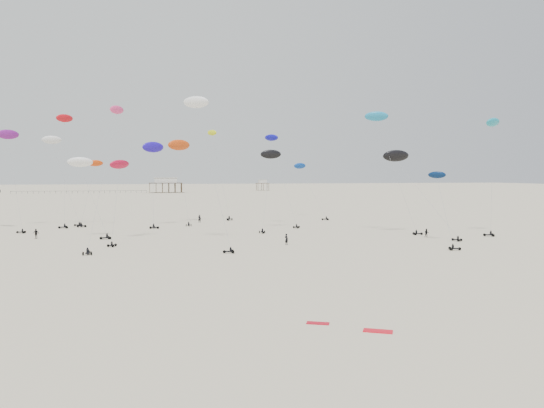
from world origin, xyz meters
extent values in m
plane|color=beige|center=(0.00, 200.00, 0.00)|extent=(900.00, 900.00, 0.00)
cube|color=brown|center=(-10.00, 350.00, 6.15)|extent=(21.00, 13.00, 0.30)
cube|color=silver|center=(-10.00, 350.00, 7.90)|extent=(14.00, 8.40, 3.20)
cube|color=#B2B2AD|center=(-10.00, 350.00, 9.65)|extent=(15.00, 9.00, 0.30)
cube|color=brown|center=(60.00, 380.00, 5.15)|extent=(9.00, 7.00, 0.30)
cube|color=silver|center=(60.00, 380.00, 6.50)|extent=(5.60, 4.20, 2.40)
cube|color=#B2B2AD|center=(60.00, 380.00, 7.85)|extent=(6.00, 4.50, 0.30)
cube|color=black|center=(-62.00, 350.00, 1.45)|extent=(80.00, 0.10, 0.10)
cylinder|color=gray|center=(4.21, 111.12, 8.02)|extent=(0.03, 0.03, 17.13)
ellipsoid|color=black|center=(5.96, 115.14, 16.20)|extent=(4.56, 1.65, 2.24)
cylinder|color=gray|center=(-26.81, 92.50, 11.62)|extent=(0.03, 0.03, 26.44)
ellipsoid|color=#ED377A|center=(-25.00, 99.79, 23.10)|extent=(2.96, 3.31, 1.62)
cylinder|color=gray|center=(23.04, 139.88, 7.10)|extent=(0.03, 0.03, 18.59)
ellipsoid|color=#0B3792|center=(21.42, 146.40, 14.22)|extent=(4.17, 2.68, 1.94)
cylinder|color=gray|center=(-1.67, 140.96, 11.51)|extent=(0.03, 0.03, 22.55)
ellipsoid|color=#D3E012|center=(-3.43, 144.01, 22.84)|extent=(2.95, 3.48, 1.67)
cylinder|color=gray|center=(10.04, 119.71, 10.19)|extent=(0.03, 0.03, 21.32)
ellipsoid|color=#0E0CA6|center=(8.14, 124.09, 20.39)|extent=(3.66, 3.84, 1.87)
cylinder|color=gray|center=(-18.76, 123.91, 8.89)|extent=(0.03, 0.03, 17.15)
ellipsoid|color=#200DB1|center=(-18.79, 126.64, 18.02)|extent=(5.66, 4.46, 2.66)
cylinder|color=gray|center=(28.22, 82.34, 5.96)|extent=(0.03, 0.03, 15.01)
ellipsoid|color=#051C46|center=(29.63, 87.49, 11.78)|extent=(3.23, 2.83, 1.53)
cylinder|color=gray|center=(30.97, 94.10, 7.60)|extent=(0.03, 0.03, 20.26)
ellipsoid|color=black|center=(28.34, 101.00, 15.56)|extent=(5.77, 2.60, 2.84)
cylinder|color=gray|center=(45.08, 94.00, 11.02)|extent=(0.03, 0.03, 20.98)
ellipsoid|color=teal|center=(46.37, 95.73, 22.09)|extent=(4.97, 3.97, 2.22)
cylinder|color=gray|center=(-38.56, 132.26, 9.83)|extent=(0.03, 0.03, 19.38)
ellipsoid|color=silver|center=(-41.44, 133.51, 19.78)|extent=(4.38, 1.77, 2.16)
cylinder|color=gray|center=(-33.25, 130.19, 7.28)|extent=(0.03, 0.03, 13.92)
ellipsoid|color=#D73E0B|center=(-31.89, 132.21, 14.44)|extent=(3.80, 2.21, 1.79)
cylinder|color=gray|center=(-38.16, 128.53, 12.23)|extent=(0.03, 0.03, 23.41)
ellipsoid|color=red|center=(-38.15, 130.74, 24.48)|extent=(4.18, 3.80, 2.05)
cylinder|color=gray|center=(-29.82, 105.43, 7.02)|extent=(0.03, 0.03, 13.71)
ellipsoid|color=white|center=(-32.11, 106.92, 14.14)|extent=(4.72, 2.28, 2.31)
cylinder|color=gray|center=(27.92, 99.61, 11.61)|extent=(0.03, 0.03, 23.31)
ellipsoid|color=#1881B9|center=(24.43, 101.76, 23.37)|extent=(5.06, 3.29, 2.34)
cylinder|color=gray|center=(-25.27, 98.03, 6.76)|extent=(0.03, 0.03, 15.50)
ellipsoid|color=#BE0D31|center=(-24.87, 102.75, 13.67)|extent=(4.46, 4.34, 2.12)
cylinder|color=gray|center=(-9.80, 88.85, 12.03)|extent=(0.03, 0.03, 26.76)
ellipsoid|color=white|center=(-11.64, 95.63, 24.27)|extent=(5.09, 4.07, 2.38)
cylinder|color=gray|center=(-11.82, 129.47, 9.26)|extent=(0.03, 0.03, 18.85)
ellipsoid|color=#CE400E|center=(-12.64, 133.29, 18.92)|extent=(6.32, 4.73, 2.95)
cylinder|color=gray|center=(-47.72, 125.42, 10.28)|extent=(0.03, 0.03, 24.95)
ellipsoid|color=#77177F|center=(-50.53, 132.84, 20.80)|extent=(5.03, 4.16, 2.40)
imported|color=black|center=(2.81, 89.34, 0.00)|extent=(0.89, 0.97, 2.20)
imported|color=black|center=(31.22, 93.58, 0.00)|extent=(1.07, 0.86, 1.91)
imported|color=black|center=(-40.25, 108.03, 0.00)|extent=(1.39, 0.95, 2.14)
imported|color=black|center=(-7.80, 133.91, 0.00)|extent=(0.94, 0.75, 2.28)
cube|color=red|center=(-2.79, 39.96, 0.00)|extent=(2.37, 1.82, 0.08)
cube|color=#B50B1B|center=(-6.57, 43.02, 0.00)|extent=(1.93, 1.38, 0.07)
camera|label=1|loc=(-19.45, 3.28, 11.93)|focal=35.00mm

